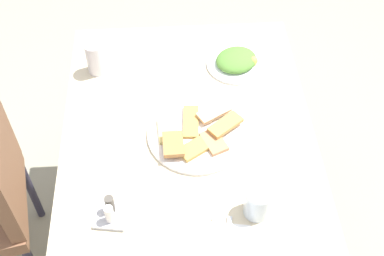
{
  "coord_description": "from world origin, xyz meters",
  "views": [
    {
      "loc": [
        -1.05,
        0.05,
        2.02
      ],
      "look_at": [
        -0.0,
        -0.01,
        0.77
      ],
      "focal_mm": 47.55,
      "sensor_mm": 36.0,
      "label": 1
    }
  ],
  "objects_px": {
    "dining_table": "(188,149)",
    "salad_plate_greens": "(236,61)",
    "spoon": "(215,247)",
    "soda_can": "(96,58)",
    "paper_napkin": "(221,248)",
    "condiment_caddy": "(110,213)",
    "pide_platter": "(197,134)",
    "drinking_glass": "(258,202)",
    "fork": "(228,247)"
  },
  "relations": [
    {
      "from": "condiment_caddy",
      "to": "drinking_glass",
      "type": "bearing_deg",
      "value": -91.18
    },
    {
      "from": "pide_platter",
      "to": "paper_napkin",
      "type": "relative_size",
      "value": 2.1
    },
    {
      "from": "salad_plate_greens",
      "to": "fork",
      "type": "xyz_separation_m",
      "value": [
        -0.73,
        0.11,
        -0.01
      ]
    },
    {
      "from": "fork",
      "to": "condiment_caddy",
      "type": "relative_size",
      "value": 1.84
    },
    {
      "from": "drinking_glass",
      "to": "fork",
      "type": "relative_size",
      "value": 0.52
    },
    {
      "from": "pide_platter",
      "to": "drinking_glass",
      "type": "relative_size",
      "value": 3.31
    },
    {
      "from": "pide_platter",
      "to": "paper_napkin",
      "type": "xyz_separation_m",
      "value": [
        -0.4,
        -0.04,
        -0.01
      ]
    },
    {
      "from": "soda_can",
      "to": "condiment_caddy",
      "type": "bearing_deg",
      "value": -173.21
    },
    {
      "from": "salad_plate_greens",
      "to": "drinking_glass",
      "type": "xyz_separation_m",
      "value": [
        -0.62,
        0.02,
        0.03
      ]
    },
    {
      "from": "pide_platter",
      "to": "condiment_caddy",
      "type": "xyz_separation_m",
      "value": [
        -0.28,
        0.27,
        0.01
      ]
    },
    {
      "from": "salad_plate_greens",
      "to": "condiment_caddy",
      "type": "xyz_separation_m",
      "value": [
        -0.61,
        0.43,
        0.0
      ]
    },
    {
      "from": "paper_napkin",
      "to": "fork",
      "type": "relative_size",
      "value": 0.82
    },
    {
      "from": "pide_platter",
      "to": "salad_plate_greens",
      "type": "xyz_separation_m",
      "value": [
        0.33,
        -0.17,
        0.01
      ]
    },
    {
      "from": "pide_platter",
      "to": "salad_plate_greens",
      "type": "height_order",
      "value": "salad_plate_greens"
    },
    {
      "from": "salad_plate_greens",
      "to": "spoon",
      "type": "height_order",
      "value": "salad_plate_greens"
    },
    {
      "from": "dining_table",
      "to": "salad_plate_greens",
      "type": "height_order",
      "value": "salad_plate_greens"
    },
    {
      "from": "dining_table",
      "to": "pide_platter",
      "type": "bearing_deg",
      "value": -115.14
    },
    {
      "from": "condiment_caddy",
      "to": "spoon",
      "type": "bearing_deg",
      "value": -112.17
    },
    {
      "from": "drinking_glass",
      "to": "dining_table",
      "type": "bearing_deg",
      "value": 30.37
    },
    {
      "from": "dining_table",
      "to": "fork",
      "type": "xyz_separation_m",
      "value": [
        -0.41,
        -0.08,
        0.09
      ]
    },
    {
      "from": "dining_table",
      "to": "condiment_caddy",
      "type": "height_order",
      "value": "condiment_caddy"
    },
    {
      "from": "dining_table",
      "to": "drinking_glass",
      "type": "height_order",
      "value": "drinking_glass"
    },
    {
      "from": "drinking_glass",
      "to": "fork",
      "type": "distance_m",
      "value": 0.15
    },
    {
      "from": "paper_napkin",
      "to": "fork",
      "type": "distance_m",
      "value": 0.02
    },
    {
      "from": "paper_napkin",
      "to": "fork",
      "type": "bearing_deg",
      "value": -90.0
    },
    {
      "from": "soda_can",
      "to": "paper_napkin",
      "type": "relative_size",
      "value": 0.79
    },
    {
      "from": "pide_platter",
      "to": "spoon",
      "type": "distance_m",
      "value": 0.4
    },
    {
      "from": "paper_napkin",
      "to": "condiment_caddy",
      "type": "distance_m",
      "value": 0.33
    },
    {
      "from": "paper_napkin",
      "to": "fork",
      "type": "xyz_separation_m",
      "value": [
        0.0,
        -0.02,
        0.0
      ]
    },
    {
      "from": "pide_platter",
      "to": "paper_napkin",
      "type": "distance_m",
      "value": 0.4
    },
    {
      "from": "fork",
      "to": "spoon",
      "type": "relative_size",
      "value": 1.04
    },
    {
      "from": "fork",
      "to": "condiment_caddy",
      "type": "xyz_separation_m",
      "value": [
        0.12,
        0.32,
        0.02
      ]
    },
    {
      "from": "fork",
      "to": "spoon",
      "type": "bearing_deg",
      "value": 99.24
    },
    {
      "from": "pide_platter",
      "to": "fork",
      "type": "height_order",
      "value": "pide_platter"
    },
    {
      "from": "soda_can",
      "to": "drinking_glass",
      "type": "bearing_deg",
      "value": -141.72
    },
    {
      "from": "condiment_caddy",
      "to": "pide_platter",
      "type": "bearing_deg",
      "value": -43.28
    },
    {
      "from": "salad_plate_greens",
      "to": "paper_napkin",
      "type": "xyz_separation_m",
      "value": [
        -0.73,
        0.13,
        -0.02
      ]
    },
    {
      "from": "salad_plate_greens",
      "to": "condiment_caddy",
      "type": "distance_m",
      "value": 0.75
    },
    {
      "from": "drinking_glass",
      "to": "paper_napkin",
      "type": "height_order",
      "value": "drinking_glass"
    },
    {
      "from": "dining_table",
      "to": "salad_plate_greens",
      "type": "xyz_separation_m",
      "value": [
        0.32,
        -0.19,
        0.1
      ]
    },
    {
      "from": "salad_plate_greens",
      "to": "paper_napkin",
      "type": "distance_m",
      "value": 0.74
    },
    {
      "from": "dining_table",
      "to": "paper_napkin",
      "type": "bearing_deg",
      "value": -170.83
    },
    {
      "from": "salad_plate_greens",
      "to": "drinking_glass",
      "type": "bearing_deg",
      "value": 178.59
    },
    {
      "from": "soda_can",
      "to": "fork",
      "type": "height_order",
      "value": "soda_can"
    },
    {
      "from": "pide_platter",
      "to": "spoon",
      "type": "height_order",
      "value": "pide_platter"
    },
    {
      "from": "pide_platter",
      "to": "fork",
      "type": "relative_size",
      "value": 1.72
    },
    {
      "from": "fork",
      "to": "spoon",
      "type": "xyz_separation_m",
      "value": [
        0.0,
        0.04,
        0.0
      ]
    },
    {
      "from": "dining_table",
      "to": "spoon",
      "type": "bearing_deg",
      "value": -173.28
    },
    {
      "from": "dining_table",
      "to": "spoon",
      "type": "height_order",
      "value": "spoon"
    },
    {
      "from": "salad_plate_greens",
      "to": "paper_napkin",
      "type": "relative_size",
      "value": 1.39
    }
  ]
}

